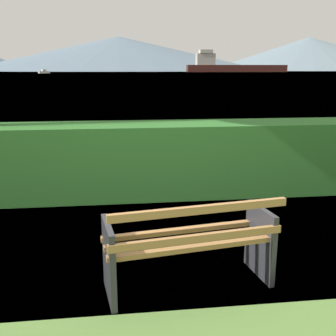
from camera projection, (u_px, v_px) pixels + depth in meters
ground_plane at (187, 284)px, 3.61m from camera, size 1400.00×1400.00×0.00m
water_surface at (120, 72)px, 301.66m from camera, size 620.00×620.00×0.00m
park_bench at (190, 244)px, 3.46m from camera, size 1.57×0.79×0.87m
hedge_row at (158, 159)px, 6.11m from camera, size 6.66×0.89×1.12m
cargo_ship_large at (229, 66)px, 301.46m from camera, size 77.51×10.72×16.40m
fishing_boat_near at (44, 72)px, 195.31m from camera, size 5.55×4.54×1.97m
distant_hills at (48, 46)px, 521.90m from camera, size 940.46×394.85×81.16m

